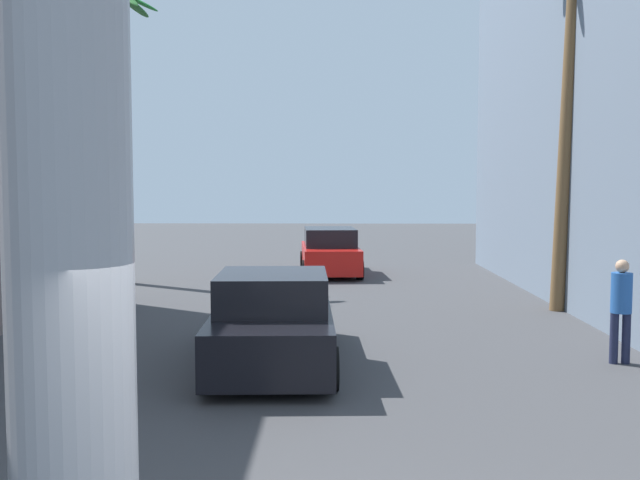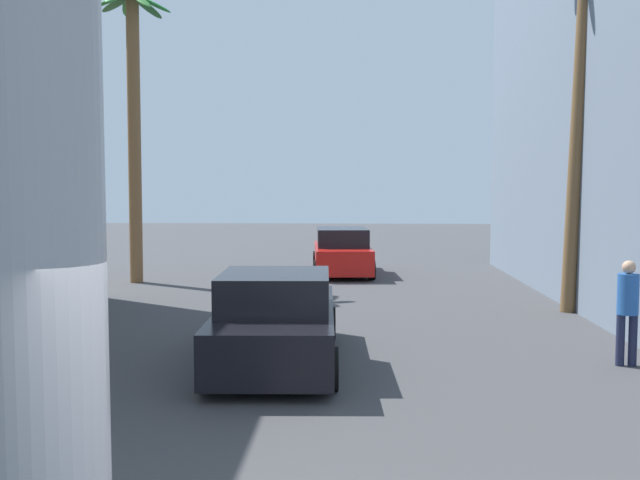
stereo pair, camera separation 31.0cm
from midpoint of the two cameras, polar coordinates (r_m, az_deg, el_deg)
The scene contains 6 objects.
ground_plane at distance 14.27m, azimuth -0.35°, elevation -7.66°, with size 86.86×86.86×0.00m, color #424244.
car_lead at distance 12.00m, azimuth -4.47°, elevation -6.54°, with size 2.18×4.94×1.56m.
car_far at distance 24.15m, azimuth 0.42°, elevation -0.99°, with size 2.19×4.53×1.56m.
palm_tree_mid_right at distance 17.80m, azimuth 18.85°, elevation 11.21°, with size 2.57×2.40×8.50m.
palm_tree_far_left at distance 22.76m, azimuth -16.06°, elevation 9.92°, with size 2.44×2.49×8.83m.
pedestrian_mid_right at distance 12.85m, azimuth 22.32°, elevation -4.69°, with size 0.34×0.34×1.75m.
Camera 1 is at (0.19, -3.97, 2.95)m, focal length 40.00 mm.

